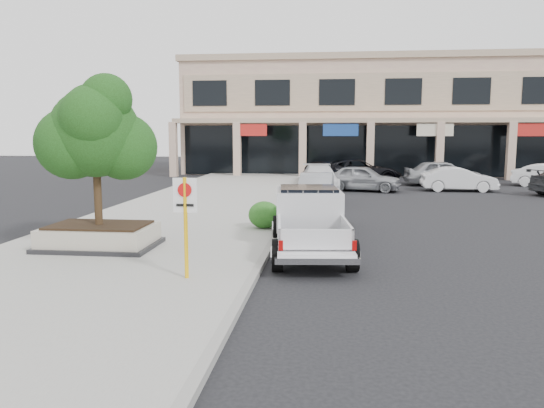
# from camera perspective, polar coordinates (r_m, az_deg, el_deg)

# --- Properties ---
(ground) EXTENTS (120.00, 120.00, 0.00)m
(ground) POSITION_cam_1_polar(r_m,az_deg,el_deg) (13.38, 5.26, -7.23)
(ground) COLOR black
(ground) RESTS_ON ground
(sidewalk) EXTENTS (8.00, 52.00, 0.15)m
(sidewalk) POSITION_cam_1_polar(r_m,az_deg,el_deg) (20.07, -10.23, -2.05)
(sidewalk) COLOR gray
(sidewalk) RESTS_ON ground
(curb) EXTENTS (0.20, 52.00, 0.15)m
(curb) POSITION_cam_1_polar(r_m,az_deg,el_deg) (19.31, 1.07, -2.31)
(curb) COLOR gray
(curb) RESTS_ON ground
(strip_mall) EXTENTS (40.55, 12.43, 9.50)m
(strip_mall) POSITION_cam_1_polar(r_m,az_deg,el_deg) (47.51, 16.12, 9.03)
(strip_mall) COLOR tan
(strip_mall) RESTS_ON ground
(planter) EXTENTS (3.20, 2.20, 0.68)m
(planter) POSITION_cam_1_polar(r_m,az_deg,el_deg) (16.06, -18.05, -3.31)
(planter) COLOR black
(planter) RESTS_ON sidewalk
(planter_tree) EXTENTS (2.90, 2.55, 4.00)m
(planter_tree) POSITION_cam_1_polar(r_m,az_deg,el_deg) (15.87, -17.82, 7.25)
(planter_tree) COLOR #321F13
(planter_tree) RESTS_ON planter
(no_parking_sign) EXTENTS (0.55, 0.09, 2.30)m
(no_parking_sign) POSITION_cam_1_polar(r_m,az_deg,el_deg) (12.05, -9.29, -1.03)
(no_parking_sign) COLOR yellow
(no_parking_sign) RESTS_ON sidewalk
(hedge) EXTENTS (1.10, 0.99, 0.93)m
(hedge) POSITION_cam_1_polar(r_m,az_deg,el_deg) (18.27, -0.84, -1.17)
(hedge) COLOR #1A4C15
(hedge) RESTS_ON sidewalk
(pickup_truck) EXTENTS (2.73, 5.97, 1.82)m
(pickup_truck) POSITION_cam_1_polar(r_m,az_deg,el_deg) (15.07, 4.14, -1.97)
(pickup_truck) COLOR silver
(pickup_truck) RESTS_ON ground
(curb_car_a) EXTENTS (1.87, 4.09, 1.36)m
(curb_car_a) POSITION_cam_1_polar(r_m,az_deg,el_deg) (19.15, 4.64, -0.59)
(curb_car_a) COLOR #2B2E30
(curb_car_a) RESTS_ON ground
(curb_car_b) EXTENTS (1.72, 4.54, 1.48)m
(curb_car_b) POSITION_cam_1_polar(r_m,az_deg,el_deg) (25.66, 4.77, 1.67)
(curb_car_b) COLOR #A0A2A8
(curb_car_b) RESTS_ON ground
(curb_car_c) EXTENTS (2.58, 5.31, 1.49)m
(curb_car_c) POSITION_cam_1_polar(r_m,az_deg,el_deg) (31.83, 5.11, 2.86)
(curb_car_c) COLOR silver
(curb_car_c) RESTS_ON ground
(curb_car_d) EXTENTS (2.52, 5.38, 1.49)m
(curb_car_d) POSITION_cam_1_polar(r_m,az_deg,el_deg) (35.48, 5.37, 3.35)
(curb_car_d) COLOR black
(curb_car_d) RESTS_ON ground
(lot_car_a) EXTENTS (4.77, 2.77, 1.53)m
(lot_car_a) POSITION_cam_1_polar(r_m,az_deg,el_deg) (31.57, 9.69, 2.77)
(lot_car_a) COLOR #9B9DA2
(lot_car_a) RESTS_ON ground
(lot_car_b) EXTENTS (4.29, 1.57, 1.41)m
(lot_car_b) POSITION_cam_1_polar(r_m,az_deg,el_deg) (32.92, 19.44, 2.53)
(lot_car_b) COLOR silver
(lot_car_b) RESTS_ON ground
(lot_car_d) EXTENTS (6.22, 3.74, 1.62)m
(lot_car_d) POSITION_cam_1_polar(r_m,az_deg,el_deg) (36.55, 9.27, 3.52)
(lot_car_d) COLOR black
(lot_car_d) RESTS_ON ground
(lot_car_e) EXTENTS (5.00, 2.40, 1.65)m
(lot_car_e) POSITION_cam_1_polar(r_m,az_deg,el_deg) (35.98, 17.89, 3.20)
(lot_car_e) COLOR #999CA0
(lot_car_e) RESTS_ON ground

